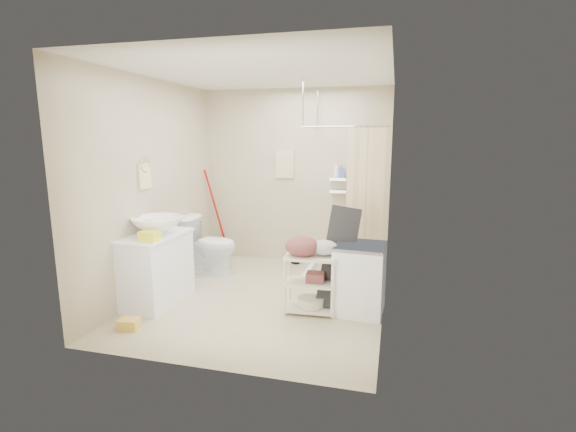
% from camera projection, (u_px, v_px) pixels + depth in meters
% --- Properties ---
extents(floor, '(3.20, 3.20, 0.00)m').
position_uv_depth(floor, '(263.00, 298.00, 5.00)').
color(floor, '#C4B993').
rests_on(floor, ground).
extents(ceiling, '(2.80, 3.20, 0.04)m').
position_uv_depth(ceiling, '(261.00, 71.00, 4.51)').
color(ceiling, silver).
rests_on(ceiling, ground).
extents(wall_back, '(2.80, 0.04, 2.60)m').
position_uv_depth(wall_back, '(295.00, 177.00, 6.28)').
color(wall_back, '#BCAF91').
rests_on(wall_back, ground).
extents(wall_front, '(2.80, 0.04, 2.60)m').
position_uv_depth(wall_front, '(199.00, 216.00, 3.24)').
color(wall_front, '#BCAF91').
rests_on(wall_front, ground).
extents(wall_left, '(0.04, 3.20, 2.60)m').
position_uv_depth(wall_left, '(153.00, 187.00, 5.10)').
color(wall_left, '#BCAF91').
rests_on(wall_left, ground).
extents(wall_right, '(0.04, 3.20, 2.60)m').
position_uv_depth(wall_right, '(388.00, 195.00, 4.42)').
color(wall_right, '#BCAF91').
rests_on(wall_right, ground).
extents(vanity, '(0.54, 0.93, 0.81)m').
position_uv_depth(vanity, '(157.00, 269.00, 4.82)').
color(vanity, white).
rests_on(vanity, ground).
extents(sink, '(0.63, 0.63, 0.20)m').
position_uv_depth(sink, '(157.00, 225.00, 4.76)').
color(sink, white).
rests_on(sink, vanity).
extents(counter_basket, '(0.20, 0.16, 0.11)m').
position_uv_depth(counter_basket, '(150.00, 236.00, 4.44)').
color(counter_basket, yellow).
rests_on(counter_basket, vanity).
extents(floor_basket, '(0.31, 0.26, 0.15)m').
position_uv_depth(floor_basket, '(129.00, 322.00, 4.18)').
color(floor_basket, '#EABF48').
rests_on(floor_basket, ground).
extents(toilet, '(0.82, 0.50, 0.81)m').
position_uv_depth(toilet, '(209.00, 244.00, 5.89)').
color(toilet, white).
rests_on(toilet, ground).
extents(mop, '(0.16, 0.16, 1.39)m').
position_uv_depth(mop, '(215.00, 214.00, 6.64)').
color(mop, '#A60704').
rests_on(mop, ground).
extents(potted_plant_a, '(0.22, 0.19, 0.35)m').
position_uv_depth(potted_plant_a, '(292.00, 252.00, 6.34)').
color(potted_plant_a, '#944120').
rests_on(potted_plant_a, ground).
extents(potted_plant_b, '(0.26, 0.26, 0.37)m').
position_uv_depth(potted_plant_b, '(297.00, 252.00, 6.30)').
color(potted_plant_b, brown).
rests_on(potted_plant_b, ground).
extents(hanging_towel, '(0.28, 0.03, 0.42)m').
position_uv_depth(hanging_towel, '(285.00, 164.00, 6.26)').
color(hanging_towel, beige).
rests_on(hanging_towel, wall_back).
extents(towel_ring, '(0.04, 0.22, 0.34)m').
position_uv_depth(towel_ring, '(144.00, 174.00, 4.87)').
color(towel_ring, '#FAE493').
rests_on(towel_ring, wall_left).
extents(tp_holder, '(0.08, 0.12, 0.14)m').
position_uv_depth(tp_holder, '(161.00, 232.00, 5.25)').
color(tp_holder, white).
rests_on(tp_holder, wall_left).
extents(shower, '(1.10, 1.10, 2.10)m').
position_uv_depth(shower, '(347.00, 201.00, 5.60)').
color(shower, white).
rests_on(shower, ground).
extents(shampoo_bottle_a, '(0.09, 0.09, 0.22)m').
position_uv_depth(shampoo_bottle_a, '(337.00, 170.00, 6.03)').
color(shampoo_bottle_a, silver).
rests_on(shampoo_bottle_a, shower).
extents(shampoo_bottle_b, '(0.09, 0.09, 0.18)m').
position_uv_depth(shampoo_bottle_b, '(342.00, 172.00, 6.00)').
color(shampoo_bottle_b, '#4A62AF').
rests_on(shampoo_bottle_b, shower).
extents(washing_machine, '(0.55, 0.57, 0.76)m').
position_uv_depth(washing_machine, '(360.00, 278.00, 4.55)').
color(washing_machine, white).
rests_on(washing_machine, ground).
extents(laundry_rack, '(0.58, 0.36, 0.77)m').
position_uv_depth(laundry_rack, '(311.00, 278.00, 4.54)').
color(laundry_rack, beige).
rests_on(laundry_rack, ground).
extents(ironing_board, '(0.34, 0.13, 1.19)m').
position_uv_depth(ironing_board, '(339.00, 257.00, 4.60)').
color(ironing_board, black).
rests_on(ironing_board, ground).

